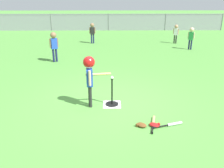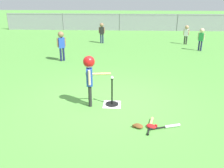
# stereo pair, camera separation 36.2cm
# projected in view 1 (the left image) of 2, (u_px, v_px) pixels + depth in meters

# --- Properties ---
(ground_plane) EXTENTS (60.00, 60.00, 0.00)m
(ground_plane) POSITION_uv_depth(u_px,v_px,m) (109.00, 103.00, 6.21)
(ground_plane) COLOR #51933D
(home_plate) EXTENTS (0.44, 0.44, 0.01)m
(home_plate) POSITION_uv_depth(u_px,v_px,m) (112.00, 104.00, 6.11)
(home_plate) COLOR white
(home_plate) RESTS_ON ground_plane
(batting_tee) EXTENTS (0.32, 0.32, 0.68)m
(batting_tee) POSITION_uv_depth(u_px,v_px,m) (112.00, 101.00, 6.07)
(batting_tee) COLOR black
(batting_tee) RESTS_ON ground_plane
(baseball_on_tee) EXTENTS (0.07, 0.07, 0.07)m
(baseball_on_tee) POSITION_uv_depth(u_px,v_px,m) (112.00, 78.00, 5.85)
(baseball_on_tee) COLOR white
(baseball_on_tee) RESTS_ON batting_tee
(batter_child) EXTENTS (0.65, 0.36, 1.26)m
(batter_child) POSITION_uv_depth(u_px,v_px,m) (90.00, 71.00, 5.72)
(batter_child) COLOR #262626
(batter_child) RESTS_ON ground_plane
(fielder_near_left) EXTENTS (0.31, 0.24, 1.18)m
(fielder_near_left) POSITION_uv_depth(u_px,v_px,m) (54.00, 43.00, 9.49)
(fielder_near_left) COLOR #191E4C
(fielder_near_left) RESTS_ON ground_plane
(fielder_deep_center) EXTENTS (0.31, 0.21, 1.07)m
(fielder_deep_center) POSITION_uv_depth(u_px,v_px,m) (92.00, 30.00, 12.89)
(fielder_deep_center) COLOR #191E4C
(fielder_deep_center) RESTS_ON ground_plane
(fielder_deep_right) EXTENTS (0.27, 0.22, 1.05)m
(fielder_deep_right) POSITION_uv_depth(u_px,v_px,m) (191.00, 35.00, 11.52)
(fielder_deep_right) COLOR #191E4C
(fielder_deep_right) RESTS_ON ground_plane
(fielder_near_right) EXTENTS (0.27, 0.20, 0.99)m
(fielder_near_right) POSITION_uv_depth(u_px,v_px,m) (176.00, 31.00, 12.88)
(fielder_near_right) COLOR #262626
(fielder_near_right) RESTS_ON ground_plane
(spare_bat_silver) EXTENTS (0.66, 0.26, 0.06)m
(spare_bat_silver) POSITION_uv_depth(u_px,v_px,m) (172.00, 124.00, 5.15)
(spare_bat_silver) COLOR silver
(spare_bat_silver) RESTS_ON ground_plane
(spare_bat_wood) EXTENTS (0.21, 0.68, 0.06)m
(spare_bat_wood) POSITION_uv_depth(u_px,v_px,m) (153.00, 122.00, 5.24)
(spare_bat_wood) COLOR #DBB266
(spare_bat_wood) RESTS_ON ground_plane
(glove_by_plate) EXTENTS (0.27, 0.26, 0.07)m
(glove_by_plate) POSITION_uv_depth(u_px,v_px,m) (141.00, 125.00, 5.12)
(glove_by_plate) COLOR brown
(glove_by_plate) RESTS_ON ground_plane
(glove_near_bats) EXTENTS (0.27, 0.26, 0.07)m
(glove_near_bats) POSITION_uv_depth(u_px,v_px,m) (154.00, 125.00, 5.12)
(glove_near_bats) COLOR #B21919
(glove_near_bats) RESTS_ON ground_plane
(outfield_fence) EXTENTS (16.06, 0.06, 1.15)m
(outfield_fence) POSITION_uv_depth(u_px,v_px,m) (109.00, 22.00, 17.07)
(outfield_fence) COLOR slate
(outfield_fence) RESTS_ON ground_plane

